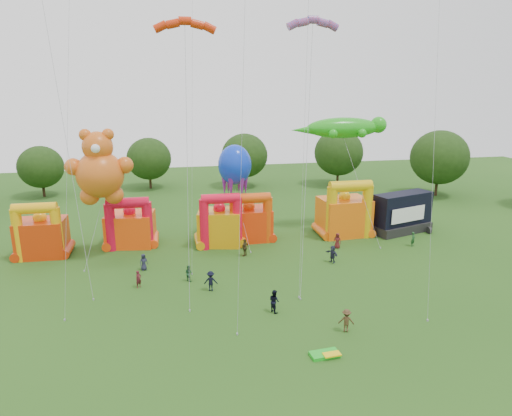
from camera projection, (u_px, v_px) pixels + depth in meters
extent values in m
plane|color=#214A14|center=(271.00, 397.00, 27.11)|extent=(160.00, 160.00, 0.00)
cylinder|color=#352314|center=(437.00, 185.00, 75.80)|extent=(0.44, 0.44, 3.72)
ellipsoid|color=#1C3510|center=(439.00, 157.00, 74.61)|extent=(9.30, 9.30, 8.89)
cylinder|color=#352314|center=(338.00, 176.00, 83.65)|extent=(0.44, 0.44, 3.51)
ellipsoid|color=#1C3510|center=(339.00, 152.00, 82.53)|extent=(8.77, 8.78, 8.39)
cylinder|color=#352314|center=(245.00, 178.00, 82.31)|extent=(0.44, 0.44, 3.30)
ellipsoid|color=#1C3510|center=(244.00, 156.00, 81.26)|extent=(8.25, 8.25, 7.88)
cylinder|color=#352314|center=(150.00, 180.00, 81.11)|extent=(0.44, 0.44, 3.09)
ellipsoid|color=#1C3510|center=(149.00, 159.00, 80.12)|extent=(7.73, 7.72, 7.38)
cylinder|color=#352314|center=(43.00, 188.00, 75.14)|extent=(0.44, 0.44, 2.88)
ellipsoid|color=#1C3510|center=(41.00, 167.00, 74.21)|extent=(7.20, 7.20, 6.88)
cube|color=red|center=(42.00, 238.00, 49.15)|extent=(4.98, 4.03, 3.95)
cylinder|color=#F5AA0C|center=(18.00, 235.00, 47.24)|extent=(1.07, 1.07, 5.64)
cylinder|color=#F5AA0C|center=(57.00, 233.00, 47.94)|extent=(1.07, 1.07, 5.64)
cylinder|color=#F5AA0C|center=(35.00, 208.00, 46.85)|extent=(4.33, 1.12, 1.12)
sphere|color=#F5AA0C|center=(40.00, 217.00, 48.55)|extent=(1.40, 1.40, 1.40)
cube|color=#F4450D|center=(131.00, 229.00, 52.42)|extent=(5.70, 4.83, 3.75)
cylinder|color=red|center=(111.00, 227.00, 50.42)|extent=(1.13, 1.13, 5.36)
cylinder|color=red|center=(148.00, 225.00, 51.16)|extent=(1.13, 1.13, 5.36)
cylinder|color=red|center=(128.00, 203.00, 50.09)|extent=(4.58, 1.19, 1.19)
sphere|color=red|center=(129.00, 211.00, 51.85)|extent=(1.40, 1.40, 1.40)
cube|color=orange|center=(220.00, 227.00, 52.62)|extent=(5.46, 4.70, 4.03)
cylinder|color=red|center=(204.00, 224.00, 50.73)|extent=(1.06, 1.06, 5.75)
cylinder|color=red|center=(238.00, 223.00, 51.43)|extent=(1.06, 1.06, 5.75)
cylinder|color=red|center=(221.00, 199.00, 50.33)|extent=(4.27, 1.11, 1.11)
sphere|color=red|center=(219.00, 208.00, 52.02)|extent=(1.40, 1.40, 1.40)
cube|color=red|center=(249.00, 224.00, 54.31)|extent=(5.13, 4.16, 3.78)
cylinder|color=#DB460B|center=(234.00, 222.00, 52.36)|extent=(1.10, 1.10, 5.40)
cylinder|color=#DB460B|center=(268.00, 220.00, 53.09)|extent=(1.10, 1.10, 5.40)
cylinder|color=#DB460B|center=(251.00, 198.00, 52.02)|extent=(4.45, 1.16, 1.16)
sphere|color=#DB460B|center=(249.00, 206.00, 53.73)|extent=(1.40, 1.40, 1.40)
cube|color=orange|center=(344.00, 216.00, 56.10)|extent=(6.03, 4.96, 4.49)
cylinder|color=#DEAA0B|center=(331.00, 213.00, 53.86)|extent=(1.26, 1.26, 6.42)
cylinder|color=#DEAA0B|center=(367.00, 211.00, 54.69)|extent=(1.26, 1.26, 6.42)
cylinder|color=#DEAA0B|center=(351.00, 186.00, 53.44)|extent=(5.10, 1.32, 1.32)
sphere|color=#DEAA0B|center=(345.00, 196.00, 55.44)|extent=(1.40, 1.40, 1.40)
cube|color=black|center=(402.00, 228.00, 57.20)|extent=(8.27, 5.07, 1.10)
cube|color=black|center=(402.00, 208.00, 56.74)|extent=(8.16, 4.70, 3.88)
cube|color=white|center=(408.00, 215.00, 55.41)|extent=(5.14, 1.65, 1.82)
cylinder|color=black|center=(383.00, 233.00, 55.56)|extent=(0.30, 0.90, 0.90)
cylinder|color=black|center=(429.00, 230.00, 56.72)|extent=(0.30, 0.90, 0.90)
sphere|color=#D25A17|center=(100.00, 174.00, 46.69)|extent=(4.81, 4.81, 4.81)
sphere|color=#D25A17|center=(98.00, 147.00, 45.94)|extent=(3.06, 3.06, 3.06)
sphere|color=#D25A17|center=(85.00, 135.00, 45.42)|extent=(1.20, 1.20, 1.20)
sphere|color=#D25A17|center=(108.00, 134.00, 45.83)|extent=(1.20, 1.20, 1.20)
sphere|color=#D25A17|center=(73.00, 167.00, 45.99)|extent=(1.75, 1.75, 1.75)
sphere|color=#D25A17|center=(125.00, 165.00, 46.93)|extent=(1.75, 1.75, 1.75)
sphere|color=#D25A17|center=(90.00, 196.00, 47.04)|extent=(1.97, 1.97, 1.97)
sphere|color=#D25A17|center=(114.00, 195.00, 47.49)|extent=(1.97, 1.97, 1.97)
sphere|color=white|center=(96.00, 149.00, 44.54)|extent=(0.88, 0.88, 0.88)
ellipsoid|color=#20A117|center=(343.00, 128.00, 55.75)|extent=(9.42, 2.94, 2.50)
sphere|color=#20A117|center=(378.00, 125.00, 56.53)|extent=(2.02, 2.02, 2.02)
cone|color=#20A117|center=(306.00, 130.00, 54.91)|extent=(3.68, 1.47, 1.47)
sphere|color=#20A117|center=(352.00, 131.00, 57.63)|extent=(1.10, 1.10, 1.10)
sphere|color=#20A117|center=(362.00, 133.00, 54.84)|extent=(1.10, 1.10, 1.10)
sphere|color=#20A117|center=(325.00, 131.00, 56.95)|extent=(1.10, 1.10, 1.10)
sphere|color=#20A117|center=(333.00, 134.00, 54.16)|extent=(1.10, 1.10, 1.10)
ellipsoid|color=#0E32D3|center=(235.00, 165.00, 53.33)|extent=(3.91, 3.91, 4.70)
cone|color=#591E8C|center=(246.00, 182.00, 54.13)|extent=(0.88, 0.88, 3.13)
cone|color=#591E8C|center=(239.00, 181.00, 55.06)|extent=(0.88, 0.88, 3.13)
cone|color=#591E8C|center=(228.00, 181.00, 54.82)|extent=(0.88, 0.88, 3.13)
cone|color=#591E8C|center=(224.00, 183.00, 53.66)|extent=(0.88, 0.88, 3.13)
cone|color=#591E8C|center=(231.00, 185.00, 52.73)|extent=(0.88, 0.88, 3.13)
cone|color=#591E8C|center=(242.00, 184.00, 52.97)|extent=(0.88, 0.88, 3.13)
cube|color=green|center=(325.00, 354.00, 31.15)|extent=(2.08, 1.16, 0.24)
cube|color=yellow|center=(332.00, 354.00, 30.90)|extent=(1.25, 0.70, 0.10)
imported|color=#212237|center=(144.00, 262.00, 45.39)|extent=(0.97, 0.82, 1.69)
imported|color=#50161E|center=(139.00, 279.00, 41.48)|extent=(0.70, 0.69, 1.63)
imported|color=#1B4428|center=(189.00, 273.00, 42.93)|extent=(0.94, 0.95, 1.55)
imported|color=black|center=(211.00, 281.00, 40.81)|extent=(1.31, 0.91, 1.86)
imported|color=#42341A|center=(245.00, 248.00, 49.10)|extent=(1.16, 1.10, 1.93)
imported|color=#23263B|center=(332.00, 254.00, 47.33)|extent=(1.15, 1.78, 1.83)
imported|color=#551819|center=(337.00, 241.00, 51.49)|extent=(1.03, 0.96, 1.77)
imported|color=#1C4721|center=(413.00, 239.00, 52.15)|extent=(0.74, 0.69, 1.69)
imported|color=black|center=(274.00, 301.00, 36.99)|extent=(1.04, 1.15, 1.92)
imported|color=#44301B|center=(346.00, 321.00, 34.02)|extent=(1.33, 1.01, 1.82)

